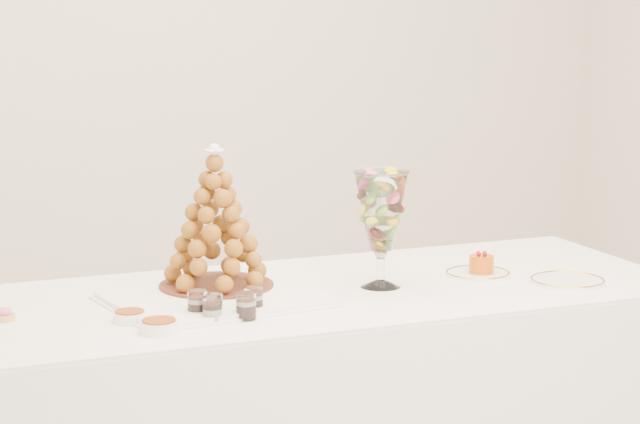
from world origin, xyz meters
TOP-DOWN VIEW (x-y plane):
  - buffet_table at (-0.07, 0.13)m, footprint 2.13×0.95m
  - lace_tray at (-0.38, 0.13)m, footprint 0.59×0.46m
  - macaron_vase at (0.11, 0.09)m, footprint 0.15×0.15m
  - cake_plate at (0.44, 0.09)m, footprint 0.19×0.19m
  - spare_plate at (0.62, -0.10)m, footprint 0.22×0.22m
  - pink_tart at (-0.94, 0.18)m, footprint 0.06×0.06m
  - verrine_a at (-0.48, -0.00)m, footprint 0.07×0.07m
  - verrine_b at (-0.45, -0.03)m, footprint 0.06×0.06m
  - verrine_c at (-0.33, -0.02)m, footprint 0.05×0.05m
  - verrine_d at (-0.46, -0.07)m, footprint 0.06×0.06m
  - verrine_e at (-0.38, -0.08)m, footprint 0.07×0.07m
  - ramekin_back at (-0.66, 0.03)m, footprint 0.08×0.08m
  - ramekin_front at (-0.62, -0.10)m, footprint 0.10×0.10m
  - croquembouche at (-0.34, 0.23)m, footprint 0.32×0.32m
  - mousse_cake at (0.44, 0.08)m, footprint 0.07×0.07m

SIDE VIEW (x-z plane):
  - buffet_table at x=-0.07m, z-range 0.00..0.79m
  - cake_plate at x=0.44m, z-range 0.79..0.80m
  - spare_plate at x=0.62m, z-range 0.79..0.80m
  - lace_tray at x=-0.38m, z-range 0.79..0.81m
  - ramekin_back at x=-0.66m, z-range 0.79..0.82m
  - pink_tart at x=-0.94m, z-range 0.79..0.82m
  - ramekin_front at x=-0.62m, z-range 0.79..0.82m
  - verrine_b at x=-0.45m, z-range 0.79..0.86m
  - verrine_d at x=-0.46m, z-range 0.79..0.86m
  - verrine_c at x=-0.33m, z-range 0.79..0.86m
  - verrine_e at x=-0.38m, z-range 0.79..0.86m
  - verrine_a at x=-0.48m, z-range 0.79..0.86m
  - mousse_cake at x=0.44m, z-range 0.80..0.86m
  - croquembouche at x=-0.34m, z-range 0.81..1.21m
  - macaron_vase at x=0.11m, z-range 0.84..1.17m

